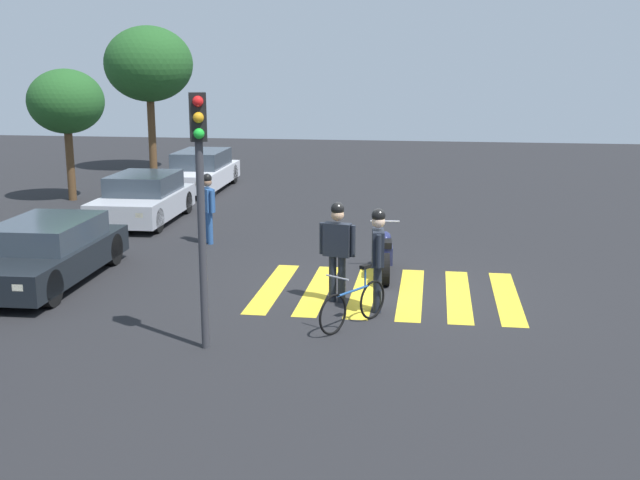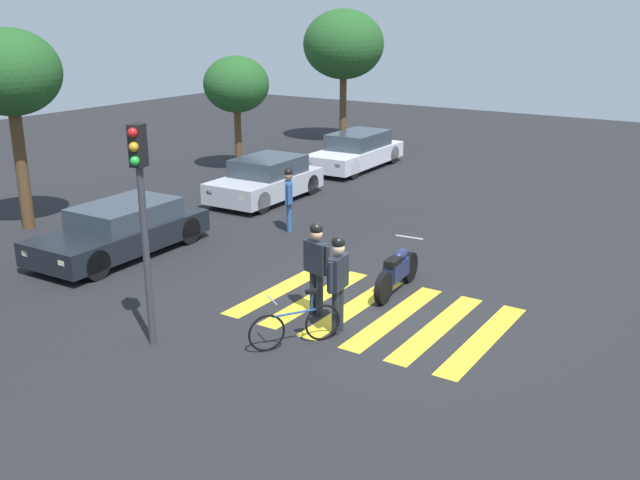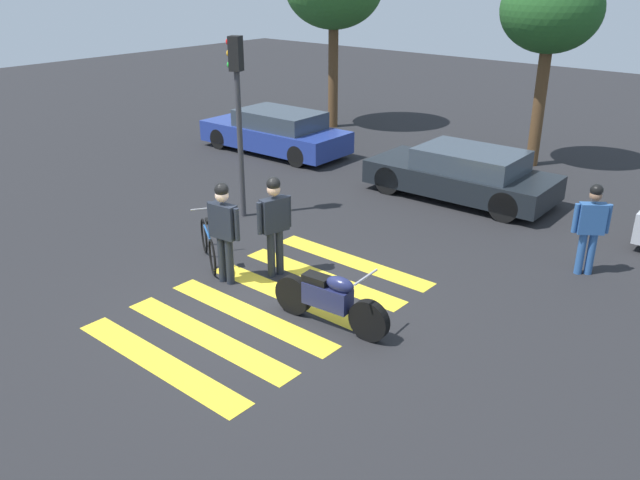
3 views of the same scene
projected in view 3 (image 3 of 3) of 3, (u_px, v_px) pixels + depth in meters
ground_plane at (270, 305)px, 10.88m from camera, size 60.00×60.00×0.00m
police_motorcycle at (330, 299)px, 10.08m from camera, size 2.08×0.62×1.05m
leaning_bicycle at (208, 244)px, 12.26m from camera, size 1.50×0.96×1.00m
officer_on_foot at (274, 219)px, 11.50m from camera, size 0.31×0.68×1.87m
officer_by_motorcycle at (224, 225)px, 11.23m from camera, size 0.69×0.26×1.86m
pedestrian_bystander at (591, 223)px, 11.60m from camera, size 0.54×0.44×1.72m
crosswalk_stripes at (270, 304)px, 10.88m from camera, size 3.45×4.95×0.01m
car_blue_hatchback at (276, 132)px, 19.46m from camera, size 4.67×1.92×1.27m
car_black_suv at (463, 174)px, 15.59m from camera, size 4.50×2.00×1.23m
traffic_light_pole at (237, 98)px, 13.70m from camera, size 0.36×0.31×3.90m
street_tree_mid at (551, 12)px, 16.85m from camera, size 2.62×2.62×5.27m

